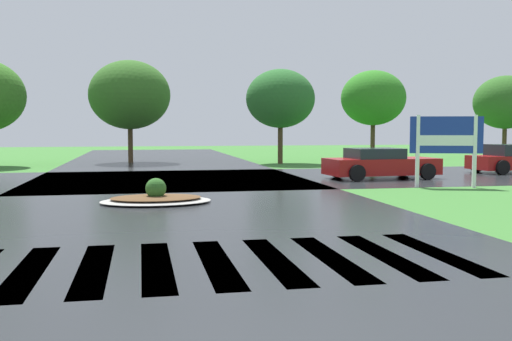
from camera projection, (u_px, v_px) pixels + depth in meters
name	position (u px, v px, depth m)	size (l,w,h in m)	color
asphalt_roadway	(187.00, 210.00, 14.43)	(10.67, 80.00, 0.01)	#232628
asphalt_cross_road	(170.00, 179.00, 22.94)	(90.00, 9.60, 0.01)	#232628
crosswalk_stripes	(217.00, 262.00, 8.84)	(7.65, 3.32, 0.01)	white
estate_billboard	(446.00, 139.00, 19.85)	(2.33, 0.82, 2.47)	white
median_island	(156.00, 198.00, 15.79)	(2.98, 2.05, 0.68)	#9E9B93
car_dark_suv	(380.00, 164.00, 23.35)	(4.59, 2.38, 1.22)	maroon
background_treeline	(166.00, 97.00, 32.94)	(41.68, 6.82, 5.90)	#4C3823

